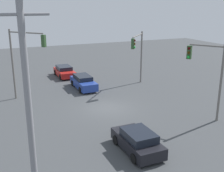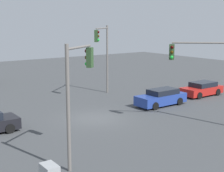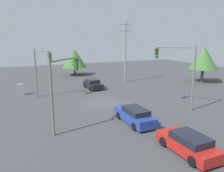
{
  "view_description": "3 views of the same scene",
  "coord_description": "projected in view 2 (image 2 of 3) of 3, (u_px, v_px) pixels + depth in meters",
  "views": [
    {
      "loc": [
        -9.14,
        -21.37,
        8.9
      ],
      "look_at": [
        1.16,
        1.7,
        1.46
      ],
      "focal_mm": 45.0,
      "sensor_mm": 36.0,
      "label": 1
    },
    {
      "loc": [
        20.44,
        -13.46,
        7.08
      ],
      "look_at": [
        -0.54,
        1.9,
        2.14
      ],
      "focal_mm": 55.0,
      "sensor_mm": 36.0,
      "label": 2
    },
    {
      "loc": [
        9.36,
        22.39,
        7.34
      ],
      "look_at": [
        -0.36,
        1.16,
        2.2
      ],
      "focal_mm": 35.0,
      "sensor_mm": 36.0,
      "label": 3
    }
  ],
  "objects": [
    {
      "name": "traffic_signal_cross",
      "position": [
        206.0,
        67.0,
        22.94
      ],
      "size": [
        3.02,
        3.25,
        5.91
      ],
      "rotation": [
        0.0,
        0.0,
        3.97
      ],
      "color": "slate",
      "rests_on": "ground_plane"
    },
    {
      "name": "sedan_blue",
      "position": [
        161.0,
        98.0,
        29.11
      ],
      "size": [
        1.86,
        4.59,
        1.42
      ],
      "rotation": [
        0.0,
        0.0,
        3.14
      ],
      "color": "#233D93",
      "rests_on": "ground_plane"
    },
    {
      "name": "sedan_red",
      "position": [
        202.0,
        89.0,
        32.98
      ],
      "size": [
        1.97,
        4.36,
        1.33
      ],
      "rotation": [
        0.0,
        0.0,
        3.14
      ],
      "color": "red",
      "rests_on": "ground_plane"
    },
    {
      "name": "traffic_signal_aux",
      "position": [
        103.0,
        48.0,
        32.24
      ],
      "size": [
        2.83,
        3.25,
        6.67
      ],
      "rotation": [
        0.0,
        0.0,
        -0.87
      ],
      "color": "slate",
      "rests_on": "ground_plane"
    },
    {
      "name": "traffic_signal_main",
      "position": [
        77.0,
        83.0,
        16.69
      ],
      "size": [
        1.8,
        2.46,
        6.08
      ],
      "rotation": [
        0.0,
        0.0,
        2.17
      ],
      "color": "slate",
      "rests_on": "ground_plane"
    },
    {
      "name": "ground_plane",
      "position": [
        96.0,
        118.0,
        25.34
      ],
      "size": [
        80.0,
        80.0,
        0.0
      ],
      "primitive_type": "plane",
      "color": "#424447"
    }
  ]
}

